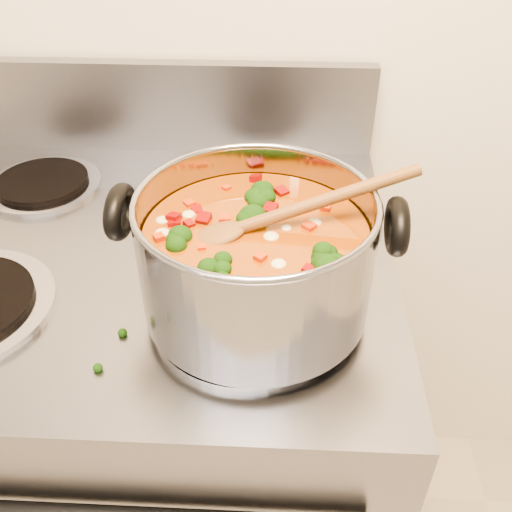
# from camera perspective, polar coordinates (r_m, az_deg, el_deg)

# --- Properties ---
(electric_range) EXTENTS (0.76, 0.69, 1.08)m
(electric_range) POSITION_cam_1_polar(r_m,az_deg,el_deg) (1.18, -9.42, -16.76)
(electric_range) COLOR gray
(electric_range) RESTS_ON ground
(stockpot) EXTENTS (0.33, 0.27, 0.16)m
(stockpot) POSITION_cam_1_polar(r_m,az_deg,el_deg) (0.66, -0.03, -0.14)
(stockpot) COLOR #93939A
(stockpot) RESTS_ON electric_range
(wooden_spoon) EXTENTS (0.27, 0.09, 0.08)m
(wooden_spoon) POSITION_cam_1_polar(r_m,az_deg,el_deg) (0.63, 1.29, 3.76)
(wooden_spoon) COLOR brown
(wooden_spoon) RESTS_ON stockpot
(cooktop_crumbs) EXTENTS (0.35, 0.24, 0.01)m
(cooktop_crumbs) POSITION_cam_1_polar(r_m,az_deg,el_deg) (0.76, -0.16, -2.48)
(cooktop_crumbs) COLOR black
(cooktop_crumbs) RESTS_ON electric_range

